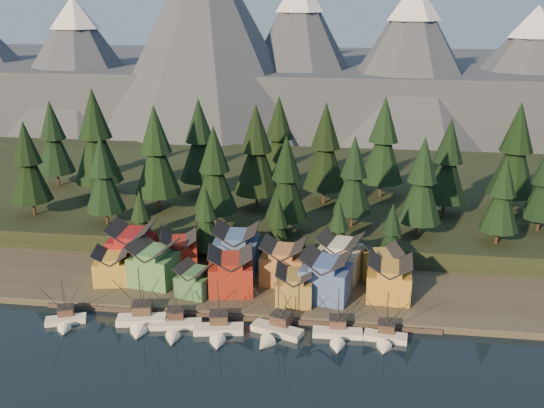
# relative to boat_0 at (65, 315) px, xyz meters

# --- Properties ---
(ground) EXTENTS (500.00, 500.00, 0.00)m
(ground) POSITION_rel_boat_0_xyz_m (33.19, -8.56, -2.08)
(ground) COLOR black
(ground) RESTS_ON ground
(shore_strip) EXTENTS (400.00, 50.00, 1.50)m
(shore_strip) POSITION_rel_boat_0_xyz_m (33.19, 31.44, -1.33)
(shore_strip) COLOR #373128
(shore_strip) RESTS_ON ground
(hillside) EXTENTS (420.00, 100.00, 6.00)m
(hillside) POSITION_rel_boat_0_xyz_m (33.19, 81.44, 0.92)
(hillside) COLOR black
(hillside) RESTS_ON ground
(dock) EXTENTS (80.00, 4.00, 1.00)m
(dock) POSITION_rel_boat_0_xyz_m (33.19, 7.94, -1.58)
(dock) COLOR #473C32
(dock) RESTS_ON ground
(mountain_ridge) EXTENTS (560.00, 190.00, 90.00)m
(mountain_ridge) POSITION_rel_boat_0_xyz_m (28.99, 205.03, 23.97)
(mountain_ridge) COLOR #4C5462
(mountain_ridge) RESTS_ON ground
(boat_0) EXTENTS (8.40, 8.94, 10.35)m
(boat_0) POSITION_rel_boat_0_xyz_m (0.00, 0.00, 0.00)
(boat_0) COLOR silver
(boat_0) RESTS_ON ground
(boat_1) EXTENTS (10.28, 10.96, 12.84)m
(boat_1) POSITION_rel_boat_0_xyz_m (14.86, 1.61, 0.50)
(boat_1) COLOR white
(boat_1) RESTS_ON ground
(boat_2) EXTENTS (10.88, 11.53, 11.09)m
(boat_2) POSITION_rel_boat_0_xyz_m (21.91, 0.84, -0.08)
(boat_2) COLOR beige
(boat_2) RESTS_ON ground
(boat_3) EXTENTS (10.12, 10.73, 11.97)m
(boat_3) POSITION_rel_boat_0_xyz_m (30.73, 0.24, 0.25)
(boat_3) COLOR silver
(boat_3) RESTS_ON ground
(boat_4) EXTENTS (10.76, 11.32, 12.34)m
(boat_4) POSITION_rel_boat_0_xyz_m (41.36, 1.35, 0.30)
(boat_4) COLOR beige
(boat_4) RESTS_ON ground
(boat_5) EXTENTS (9.73, 10.55, 10.98)m
(boat_5) POSITION_rel_boat_0_xyz_m (53.31, 2.01, -0.02)
(boat_5) COLOR silver
(boat_5) RESTS_ON ground
(boat_6) EXTENTS (8.49, 9.07, 10.88)m
(boat_6) POSITION_rel_boat_0_xyz_m (62.17, 1.98, 0.12)
(boat_6) COLOR silver
(boat_6) RESTS_ON ground
(house_front_0) EXTENTS (8.89, 8.56, 7.66)m
(house_front_0) POSITION_rel_boat_0_xyz_m (3.57, 16.59, 3.44)
(house_front_0) COLOR #B58C2E
(house_front_0) RESTS_ON shore_strip
(house_front_1) EXTENTS (10.51, 10.20, 9.53)m
(house_front_1) POSITION_rel_boat_0_xyz_m (12.73, 17.29, 4.43)
(house_front_1) COLOR #498045
(house_front_1) RESTS_ON shore_strip
(house_front_2) EXTENTS (8.23, 8.27, 6.64)m
(house_front_2) POSITION_rel_boat_0_xyz_m (22.86, 13.34, 2.91)
(house_front_2) COLOR #3A6C3E
(house_front_2) RESTS_ON shore_strip
(house_front_3) EXTENTS (10.69, 10.35, 9.38)m
(house_front_3) POSITION_rel_boat_0_xyz_m (30.13, 15.64, 4.35)
(house_front_3) COLOR maroon
(house_front_3) RESTS_ON shore_strip
(house_front_4) EXTENTS (7.77, 8.32, 7.50)m
(house_front_4) POSITION_rel_boat_0_xyz_m (43.91, 12.74, 3.36)
(house_front_4) COLOR olive
(house_front_4) RESTS_ON shore_strip
(house_front_5) EXTENTS (11.18, 10.50, 10.13)m
(house_front_5) POSITION_rel_boat_0_xyz_m (50.23, 15.21, 4.74)
(house_front_5) COLOR #3E5692
(house_front_5) RESTS_ON shore_strip
(house_front_6) EXTENTS (9.45, 8.99, 8.93)m
(house_front_6) POSITION_rel_boat_0_xyz_m (63.30, 16.99, 4.11)
(house_front_6) COLOR #AB7E2B
(house_front_6) RESTS_ON shore_strip
(house_back_0) EXTENTS (9.93, 9.55, 10.55)m
(house_back_0) POSITION_rel_boat_0_xyz_m (5.26, 24.39, 4.96)
(house_back_0) COLOR maroon
(house_back_0) RESTS_ON shore_strip
(house_back_1) EXTENTS (9.78, 9.85, 9.03)m
(house_back_1) POSITION_rel_boat_0_xyz_m (16.52, 24.06, 4.16)
(house_back_1) COLOR maroon
(house_back_1) RESTS_ON shore_strip
(house_back_2) EXTENTS (10.20, 9.42, 10.50)m
(house_back_2) POSITION_rel_boat_0_xyz_m (29.23, 26.68, 4.94)
(house_back_2) COLOR #3A598B
(house_back_2) RESTS_ON shore_strip
(house_back_3) EXTENTS (9.77, 8.80, 9.50)m
(house_back_3) POSITION_rel_boat_0_xyz_m (40.61, 21.75, 4.41)
(house_back_3) COLOR #9F6838
(house_back_3) RESTS_ON shore_strip
(house_back_4) EXTENTS (11.07, 10.81, 9.99)m
(house_back_4) POSITION_rel_boat_0_xyz_m (52.86, 25.94, 4.66)
(house_back_4) COLOR beige
(house_back_4) RESTS_ON shore_strip
(house_back_5) EXTENTS (8.98, 9.05, 8.42)m
(house_back_5) POSITION_rel_boat_0_xyz_m (62.13, 23.81, 3.84)
(house_back_5) COLOR #A18339
(house_back_5) RESTS_ON shore_strip
(tree_hill_0) EXTENTS (10.95, 10.95, 25.51)m
(tree_hill_0) POSITION_rel_boat_0_xyz_m (-28.81, 43.44, 17.87)
(tree_hill_0) COLOR #332319
(tree_hill_0) RESTS_ON hillside
(tree_hill_1) EXTENTS (13.62, 13.62, 31.74)m
(tree_hill_1) POSITION_rel_boat_0_xyz_m (-16.81, 59.44, 21.27)
(tree_hill_1) COLOR #332319
(tree_hill_1) RESTS_ON hillside
(tree_hill_2) EXTENTS (9.98, 9.98, 23.25)m
(tree_hill_2) POSITION_rel_boat_0_xyz_m (-6.81, 39.44, 16.63)
(tree_hill_2) COLOR #332319
(tree_hill_2) RESTS_ON hillside
(tree_hill_3) EXTENTS (12.45, 12.45, 29.01)m
(tree_hill_3) POSITION_rel_boat_0_xyz_m (3.19, 51.44, 19.78)
(tree_hill_3) COLOR #332319
(tree_hill_3) RESTS_ON hillside
(tree_hill_4) EXTENTS (12.25, 12.25, 28.54)m
(tree_hill_4) POSITION_rel_boat_0_xyz_m (11.19, 66.44, 19.52)
(tree_hill_4) COLOR #332319
(tree_hill_4) RESTS_ON hillside
(tree_hill_5) EXTENTS (11.21, 11.21, 26.11)m
(tree_hill_5) POSITION_rel_boat_0_xyz_m (21.19, 41.44, 18.19)
(tree_hill_5) COLOR #332319
(tree_hill_5) RESTS_ON hillside
(tree_hill_6) EXTENTS (12.42, 12.42, 28.94)m
(tree_hill_6) POSITION_rel_boat_0_xyz_m (29.19, 56.44, 19.74)
(tree_hill_6) COLOR #332319
(tree_hill_6) RESTS_ON hillside
(tree_hill_7) EXTENTS (10.61, 10.61, 24.72)m
(tree_hill_7) POSITION_rel_boat_0_xyz_m (39.19, 39.44, 17.43)
(tree_hill_7) COLOR #332319
(tree_hill_7) RESTS_ON hillside
(tree_hill_8) EXTENTS (12.27, 12.27, 28.59)m
(tree_hill_8) POSITION_rel_boat_0_xyz_m (47.19, 63.44, 19.55)
(tree_hill_8) COLOR #332319
(tree_hill_8) RESTS_ON hillside
(tree_hill_9) EXTENTS (10.07, 10.07, 23.46)m
(tree_hill_9) POSITION_rel_boat_0_xyz_m (55.19, 46.44, 16.74)
(tree_hill_9) COLOR #332319
(tree_hill_9) RESTS_ON hillside
(tree_hill_10) EXTENTS (12.63, 12.63, 29.43)m
(tree_hill_10) POSITION_rel_boat_0_xyz_m (63.19, 71.44, 20.01)
(tree_hill_10) COLOR #332319
(tree_hill_10) RESTS_ON hillside
(tree_hill_11) EXTENTS (10.65, 10.65, 24.81)m
(tree_hill_11) POSITION_rel_boat_0_xyz_m (71.19, 41.44, 17.48)
(tree_hill_11) COLOR #332319
(tree_hill_11) RESTS_ON hillside
(tree_hill_12) EXTENTS (11.28, 11.28, 26.27)m
(tree_hill_12) POSITION_rel_boat_0_xyz_m (79.19, 57.44, 18.28)
(tree_hill_12) COLOR #332319
(tree_hill_12) RESTS_ON hillside
(tree_hill_13) EXTENTS (9.15, 9.15, 21.32)m
(tree_hill_13) POSITION_rel_boat_0_xyz_m (89.19, 39.44, 15.57)
(tree_hill_13) COLOR #332319
(tree_hill_13) RESTS_ON hillside
(tree_hill_14) EXTENTS (12.78, 12.78, 29.76)m
(tree_hill_14) POSITION_rel_boat_0_xyz_m (97.19, 63.44, 20.19)
(tree_hill_14) COLOR #332319
(tree_hill_14) RESTS_ON hillside
(tree_hill_15) EXTENTS (12.23, 12.23, 28.49)m
(tree_hill_15) POSITION_rel_boat_0_xyz_m (33.19, 73.44, 19.50)
(tree_hill_15) COLOR #332319
(tree_hill_15) RESTS_ON hillside
(tree_hill_16) EXTENTS (11.31, 11.31, 26.35)m
(tree_hill_16) POSITION_rel_boat_0_xyz_m (-34.81, 69.44, 18.33)
(tree_hill_16) COLOR #332319
(tree_hill_16) RESTS_ON hillside
(tree_hill_17) EXTENTS (9.35, 9.35, 21.79)m
(tree_hill_17) POSITION_rel_boat_0_xyz_m (101.19, 49.44, 15.83)
(tree_hill_17) COLOR #332319
(tree_hill_17) RESTS_ON hillside
(tree_shore_0) EXTENTS (7.11, 7.11, 16.56)m
(tree_shore_0) POSITION_rel_boat_0_xyz_m (5.19, 31.44, 8.46)
(tree_shore_0) COLOR #332319
(tree_shore_0) RESTS_ON shore_strip
(tree_shore_1) EXTENTS (7.91, 7.91, 18.42)m
(tree_shore_1) POSITION_rel_boat_0_xyz_m (21.19, 31.44, 9.48)
(tree_shore_1) COLOR #332319
(tree_shore_1) RESTS_ON shore_strip
(tree_shore_2) EXTENTS (7.23, 7.23, 16.85)m
(tree_shore_2) POSITION_rel_boat_0_xyz_m (38.19, 31.44, 8.62)
(tree_shore_2) COLOR #332319
(tree_shore_2) RESTS_ON shore_strip
(tree_shore_3) EXTENTS (7.05, 7.05, 16.41)m
(tree_shore_3) POSITION_rel_boat_0_xyz_m (52.19, 31.44, 8.38)
(tree_shore_3) COLOR #332319
(tree_shore_3) RESTS_ON shore_strip
(tree_shore_4) EXTENTS (6.94, 6.94, 16.16)m
(tree_shore_4) POSITION_rel_boat_0_xyz_m (64.19, 31.44, 8.24)
(tree_shore_4) COLOR #332319
(tree_shore_4) RESTS_ON shore_strip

